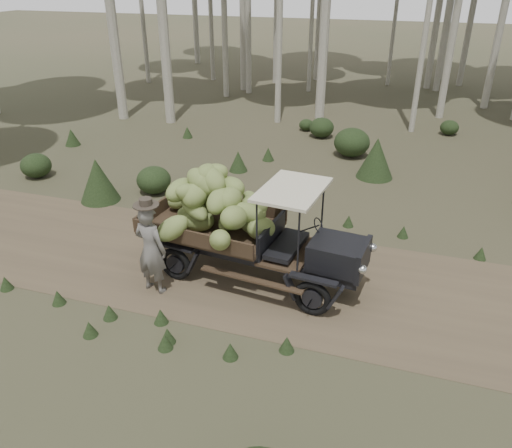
{
  "coord_description": "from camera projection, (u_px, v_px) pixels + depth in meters",
  "views": [
    {
      "loc": [
        1.42,
        -8.51,
        5.78
      ],
      "look_at": [
        -1.31,
        -0.1,
        1.24
      ],
      "focal_mm": 35.0,
      "sensor_mm": 36.0,
      "label": 1
    }
  ],
  "objects": [
    {
      "name": "farmer",
      "position": [
        151.0,
        248.0,
        9.64
      ],
      "size": [
        0.74,
        0.57,
        2.01
      ],
      "rotation": [
        0.0,
        0.0,
        2.98
      ],
      "color": "#605D58",
      "rests_on": "ground"
    },
    {
      "name": "ground",
      "position": [
        318.0,
        284.0,
        10.23
      ],
      "size": [
        120.0,
        120.0,
        0.0
      ],
      "primitive_type": "plane",
      "color": "#473D2B",
      "rests_on": "ground"
    },
    {
      "name": "banana_truck",
      "position": [
        230.0,
        213.0,
        10.01
      ],
      "size": [
        4.83,
        2.43,
        2.41
      ],
      "rotation": [
        0.0,
        0.0,
        -0.11
      ],
      "color": "black",
      "rests_on": "ground"
    },
    {
      "name": "undergrowth",
      "position": [
        357.0,
        275.0,
        9.59
      ],
      "size": [
        22.07,
        24.25,
        1.32
      ],
      "color": "#233319",
      "rests_on": "ground"
    },
    {
      "name": "dirt_track",
      "position": [
        318.0,
        284.0,
        10.23
      ],
      "size": [
        70.0,
        4.0,
        0.01
      ],
      "primitive_type": "cube",
      "color": "brown",
      "rests_on": "ground"
    }
  ]
}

